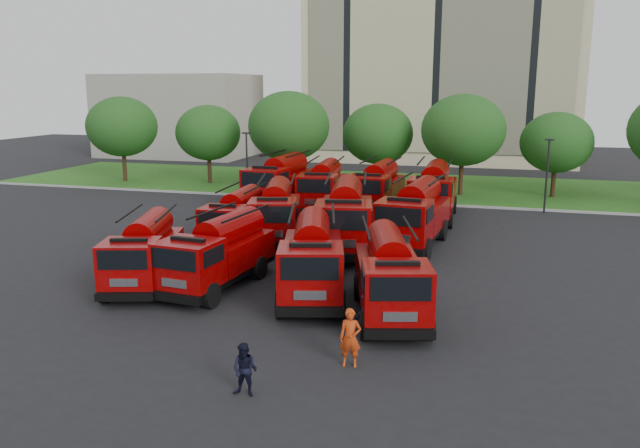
# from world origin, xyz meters

# --- Properties ---
(ground) EXTENTS (140.00, 140.00, 0.00)m
(ground) POSITION_xyz_m (0.00, 0.00, 0.00)
(ground) COLOR black
(ground) RESTS_ON ground
(lawn) EXTENTS (70.00, 16.00, 0.12)m
(lawn) POSITION_xyz_m (0.00, 26.00, 0.06)
(lawn) COLOR #194E15
(lawn) RESTS_ON ground
(curb) EXTENTS (70.00, 0.30, 0.14)m
(curb) POSITION_xyz_m (0.00, 17.90, 0.07)
(curb) COLOR gray
(curb) RESTS_ON ground
(apartment_building) EXTENTS (30.00, 14.18, 25.00)m
(apartment_building) POSITION_xyz_m (2.00, 47.94, 12.50)
(apartment_building) COLOR beige
(apartment_building) RESTS_ON ground
(side_building) EXTENTS (18.00, 12.00, 10.00)m
(side_building) POSITION_xyz_m (-30.00, 44.00, 5.00)
(side_building) COLOR gray
(side_building) RESTS_ON ground
(tree_0) EXTENTS (6.30, 6.30, 7.70)m
(tree_0) POSITION_xyz_m (-24.00, 22.00, 5.02)
(tree_0) COLOR #382314
(tree_0) RESTS_ON ground
(tree_1) EXTENTS (5.71, 5.71, 6.98)m
(tree_1) POSITION_xyz_m (-16.00, 23.00, 4.55)
(tree_1) COLOR #382314
(tree_1) RESTS_ON ground
(tree_2) EXTENTS (6.72, 6.72, 8.22)m
(tree_2) POSITION_xyz_m (-8.00, 21.50, 5.35)
(tree_2) COLOR #382314
(tree_2) RESTS_ON ground
(tree_3) EXTENTS (5.88, 5.88, 7.19)m
(tree_3) POSITION_xyz_m (-1.00, 24.00, 4.68)
(tree_3) COLOR #382314
(tree_3) RESTS_ON ground
(tree_4) EXTENTS (6.55, 6.55, 8.01)m
(tree_4) POSITION_xyz_m (6.00, 22.50, 5.22)
(tree_4) COLOR #382314
(tree_4) RESTS_ON ground
(tree_5) EXTENTS (5.46, 5.46, 6.68)m
(tree_5) POSITION_xyz_m (13.00, 23.50, 4.35)
(tree_5) COLOR #382314
(tree_5) RESTS_ON ground
(lamp_post_0) EXTENTS (0.60, 0.25, 5.11)m
(lamp_post_0) POSITION_xyz_m (-10.00, 17.20, 2.90)
(lamp_post_0) COLOR black
(lamp_post_0) RESTS_ON ground
(lamp_post_1) EXTENTS (0.60, 0.25, 5.11)m
(lamp_post_1) POSITION_xyz_m (12.00, 17.20, 2.90)
(lamp_post_1) COLOR black
(lamp_post_1) RESTS_ON ground
(fire_truck_0) EXTENTS (4.00, 6.87, 2.97)m
(fire_truck_0) POSITION_xyz_m (-5.99, -4.44, 1.49)
(fire_truck_0) COLOR black
(fire_truck_0) RESTS_ON ground
(fire_truck_1) EXTENTS (3.03, 6.95, 3.07)m
(fire_truck_1) POSITION_xyz_m (-2.74, -3.85, 1.55)
(fire_truck_1) COLOR black
(fire_truck_1) RESTS_ON ground
(fire_truck_2) EXTENTS (4.20, 7.47, 3.23)m
(fire_truck_2) POSITION_xyz_m (1.49, -3.89, 1.62)
(fire_truck_2) COLOR black
(fire_truck_2) RESTS_ON ground
(fire_truck_3) EXTENTS (4.04, 7.17, 3.10)m
(fire_truck_3) POSITION_xyz_m (4.95, -5.15, 1.56)
(fire_truck_3) COLOR black
(fire_truck_3) RESTS_ON ground
(fire_truck_4) EXTENTS (2.67, 6.51, 2.90)m
(fire_truck_4) POSITION_xyz_m (-5.09, 3.65, 1.46)
(fire_truck_4) COLOR black
(fire_truck_4) RESTS_ON ground
(fire_truck_5) EXTENTS (4.28, 7.58, 3.27)m
(fire_truck_5) POSITION_xyz_m (-3.15, 4.70, 1.65)
(fire_truck_5) COLOR black
(fire_truck_5) RESTS_ON ground
(fire_truck_6) EXTENTS (4.20, 8.32, 3.62)m
(fire_truck_6) POSITION_xyz_m (1.10, 3.69, 1.82)
(fire_truck_6) COLOR black
(fire_truck_6) RESTS_ON ground
(fire_truck_7) EXTENTS (3.35, 7.87, 3.49)m
(fire_truck_7) POSITION_xyz_m (4.50, 5.56, 1.76)
(fire_truck_7) COLOR black
(fire_truck_7) RESTS_ON ground
(fire_truck_8) EXTENTS (3.28, 8.12, 3.63)m
(fire_truck_8) POSITION_xyz_m (-6.45, 14.78, 1.83)
(fire_truck_8) COLOR black
(fire_truck_8) RESTS_ON ground
(fire_truck_9) EXTENTS (3.29, 7.65, 3.38)m
(fire_truck_9) POSITION_xyz_m (-2.93, 13.94, 1.70)
(fire_truck_9) COLOR black
(fire_truck_9) RESTS_ON ground
(fire_truck_10) EXTENTS (3.04, 7.59, 3.40)m
(fire_truck_10) POSITION_xyz_m (0.78, 14.45, 1.71)
(fire_truck_10) COLOR black
(fire_truck_10) RESTS_ON ground
(fire_truck_11) EXTENTS (3.03, 7.93, 3.58)m
(fire_truck_11) POSITION_xyz_m (4.73, 13.37, 1.80)
(fire_truck_11) COLOR black
(fire_truck_11) RESTS_ON ground
(firefighter_0) EXTENTS (0.74, 0.59, 1.87)m
(firefighter_0) POSITION_xyz_m (4.53, -9.99, 0.00)
(firefighter_0) COLOR #B8350E
(firefighter_0) RESTS_ON ground
(firefighter_1) EXTENTS (0.76, 0.42, 1.56)m
(firefighter_1) POSITION_xyz_m (2.11, -12.66, 0.00)
(firefighter_1) COLOR black
(firefighter_1) RESTS_ON ground
(firefighter_2) EXTENTS (0.94, 1.23, 1.86)m
(firefighter_2) POSITION_xyz_m (5.51, -3.13, 0.00)
(firefighter_2) COLOR #B8350E
(firefighter_2) RESTS_ON ground
(firefighter_3) EXTENTS (1.17, 0.82, 1.64)m
(firefighter_3) POSITION_xyz_m (4.61, -7.46, 0.00)
(firefighter_3) COLOR black
(firefighter_3) RESTS_ON ground
(firefighter_4) EXTENTS (0.91, 0.78, 1.58)m
(firefighter_4) POSITION_xyz_m (-1.81, -2.36, 0.00)
(firefighter_4) COLOR black
(firefighter_4) RESTS_ON ground
(firefighter_5) EXTENTS (1.76, 1.51, 1.77)m
(firefighter_5) POSITION_xyz_m (4.28, 5.31, 0.00)
(firefighter_5) COLOR black
(firefighter_5) RESTS_ON ground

